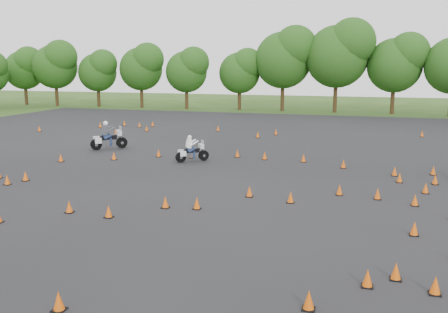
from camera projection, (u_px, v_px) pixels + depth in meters
ground at (197, 203)px, 20.36m from camera, size 140.00×140.00×0.00m
asphalt_pad at (235, 172)px, 26.02m from camera, size 62.00×62.00×0.00m
treeline at (348, 73)px, 51.59m from camera, size 86.92×32.35×11.06m
traffic_cones at (230, 169)px, 25.64m from camera, size 36.52×32.56×0.45m
rider_grey at (109, 135)px, 32.93m from camera, size 2.29×2.24×1.89m
rider_white at (192, 148)px, 28.76m from camera, size 1.93×1.78×1.55m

